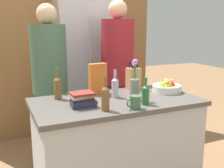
% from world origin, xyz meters
% --- Properties ---
extents(kitchen_island, '(1.44, 0.76, 0.91)m').
position_xyz_m(kitchen_island, '(0.00, 0.00, 0.46)').
color(kitchen_island, silver).
rests_on(kitchen_island, ground_plane).
extents(back_wall_wood, '(2.64, 0.12, 2.60)m').
position_xyz_m(back_wall_wood, '(0.00, 1.74, 1.30)').
color(back_wall_wood, olive).
rests_on(back_wall_wood, ground_plane).
extents(refrigerator, '(0.78, 0.62, 2.02)m').
position_xyz_m(refrigerator, '(0.21, 1.38, 1.01)').
color(refrigerator, '#B7B7BC').
rests_on(refrigerator, ground_plane).
extents(fruit_bowl, '(0.28, 0.28, 0.12)m').
position_xyz_m(fruit_bowl, '(0.56, 0.05, 0.96)').
color(fruit_bowl, silver).
rests_on(fruit_bowl, kitchen_island).
extents(knife_block, '(0.12, 0.11, 0.30)m').
position_xyz_m(knife_block, '(0.32, 0.28, 1.02)').
color(knife_block, tan).
rests_on(knife_block, kitchen_island).
extents(flower_vase, '(0.08, 0.08, 0.35)m').
position_xyz_m(flower_vase, '(0.14, -0.07, 1.03)').
color(flower_vase, gray).
rests_on(flower_vase, kitchen_island).
extents(cereal_box, '(0.18, 0.08, 0.29)m').
position_xyz_m(cereal_box, '(-0.08, 0.25, 1.05)').
color(cereal_box, orange).
rests_on(cereal_box, kitchen_island).
extents(coffee_mug, '(0.12, 0.08, 0.10)m').
position_xyz_m(coffee_mug, '(0.02, -0.30, 0.96)').
color(coffee_mug, '#42664C').
rests_on(coffee_mug, kitchen_island).
extents(book_stack, '(0.20, 0.16, 0.12)m').
position_xyz_m(book_stack, '(-0.33, -0.07, 0.97)').
color(book_stack, '#2D334C').
rests_on(book_stack, kitchen_island).
extents(bottle_oil, '(0.06, 0.06, 0.22)m').
position_xyz_m(bottle_oil, '(0.15, -0.23, 1.00)').
color(bottle_oil, '#286633').
rests_on(bottle_oil, kitchen_island).
extents(bottle_vinegar, '(0.06, 0.06, 0.27)m').
position_xyz_m(bottle_vinegar, '(-0.21, -0.25, 1.01)').
color(bottle_vinegar, brown).
rests_on(bottle_vinegar, kitchen_island).
extents(bottle_wine, '(0.07, 0.07, 0.28)m').
position_xyz_m(bottle_wine, '(-0.46, 0.22, 1.02)').
color(bottle_wine, brown).
rests_on(bottle_wine, kitchen_island).
extents(bottle_water, '(0.06, 0.06, 0.25)m').
position_xyz_m(bottle_water, '(0.02, 0.07, 1.01)').
color(bottle_water, '#B2BCC1').
rests_on(bottle_water, kitchen_island).
extents(person_at_sink, '(0.37, 0.37, 1.76)m').
position_xyz_m(person_at_sink, '(-0.42, 0.75, 0.99)').
color(person_at_sink, '#383842').
rests_on(person_at_sink, ground_plane).
extents(person_in_blue, '(0.38, 0.38, 1.83)m').
position_xyz_m(person_in_blue, '(0.36, 0.75, 1.03)').
color(person_in_blue, '#383842').
rests_on(person_in_blue, ground_plane).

